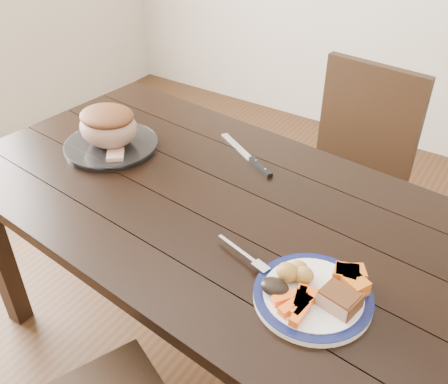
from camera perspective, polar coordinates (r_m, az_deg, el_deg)
The scene contains 15 objects.
ground at distance 2.05m, azimuth -1.64°, elevation -17.45°, with size 4.00×4.00×0.00m, color #472B16.
dining_table at distance 1.58m, azimuth -2.03°, elevation -2.94°, with size 1.68×1.05×0.75m.
chair_far at distance 2.13m, azimuth 14.18°, elevation 2.79°, with size 0.46×0.47×0.93m.
dinner_plate at distance 1.21m, azimuth 10.10°, elevation -11.68°, with size 0.28×0.28×0.02m, color white.
plate_rim at distance 1.21m, azimuth 10.15°, elevation -11.41°, with size 0.28×0.28×0.02m, color #0D1341.
serving_platter at distance 1.79m, azimuth -12.76°, elevation 5.13°, with size 0.31×0.31×0.02m, color white.
pork_slice at distance 1.18m, azimuth 12.95°, elevation -11.94°, with size 0.08×0.06×0.04m, color tan.
roasted_potatoes at distance 1.22m, azimuth 8.14°, elevation -9.05°, with size 0.09×0.08×0.05m.
carrot_batons at distance 1.17m, azimuth 8.52°, elevation -12.43°, with size 0.09×0.12×0.02m.
pumpkin_wedges at distance 1.23m, azimuth 14.20°, elevation -9.49°, with size 0.10×0.10×0.04m.
dark_mushroom at distance 1.18m, azimuth 5.82°, elevation -10.74°, with size 0.07×0.05×0.03m, color black.
fork at distance 1.28m, azimuth 2.55°, elevation -7.31°, with size 0.18×0.06×0.00m.
roast_joint at distance 1.75m, azimuth -13.08°, elevation 7.24°, with size 0.21×0.18×0.13m, color tan.
cut_slice at distance 1.70m, azimuth -12.29°, elevation 4.15°, with size 0.07×0.06×0.02m, color tan.
carving_knife at distance 1.67m, azimuth 3.49°, elevation 3.51°, with size 0.29×0.18×0.01m.
Camera 1 is at (0.72, -1.00, 1.64)m, focal length 40.00 mm.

